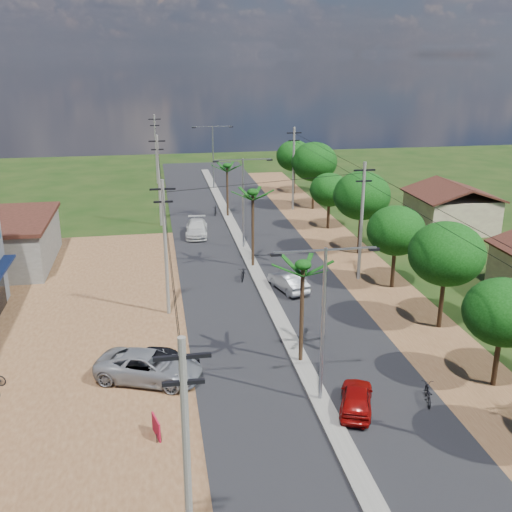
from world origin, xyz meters
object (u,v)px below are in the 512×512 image
(car_red_near, at_px, (356,399))
(moto_rider_east, at_px, (428,394))
(car_white_far, at_px, (197,229))
(car_parked_silver, at_px, (149,367))
(car_silver_mid, at_px, (288,282))
(car_parked_dark, at_px, (164,360))
(roadside_sign, at_px, (156,427))

(car_red_near, height_order, moto_rider_east, car_red_near)
(car_white_far, bearing_deg, car_parked_silver, -94.40)
(car_red_near, xyz_separation_m, car_parked_silver, (-9.77, 4.54, 0.14))
(car_silver_mid, bearing_deg, car_parked_silver, 32.62)
(car_white_far, xyz_separation_m, car_parked_dark, (-3.74, -25.31, -0.05))
(car_silver_mid, height_order, car_parked_silver, car_parked_silver)
(roadside_sign, bearing_deg, car_white_far, 67.08)
(car_silver_mid, height_order, car_white_far, car_white_far)
(car_red_near, xyz_separation_m, roadside_sign, (-9.50, -0.48, -0.16))
(car_parked_dark, bearing_deg, car_white_far, 7.14)
(car_red_near, height_order, car_parked_dark, car_parked_dark)
(car_parked_dark, distance_m, moto_rider_east, 13.77)
(car_parked_silver, height_order, moto_rider_east, car_parked_silver)
(car_parked_dark, bearing_deg, moto_rider_east, -97.15)
(car_white_far, relative_size, roadside_sign, 4.31)
(car_silver_mid, xyz_separation_m, car_parked_silver, (-9.96, -11.10, 0.11))
(car_parked_dark, bearing_deg, roadside_sign, -169.34)
(car_parked_silver, height_order, roadside_sign, car_parked_silver)
(car_parked_dark, bearing_deg, car_silver_mid, -26.29)
(car_silver_mid, bearing_deg, roadside_sign, 43.51)
(car_silver_mid, relative_size, moto_rider_east, 2.35)
(roadside_sign, bearing_deg, car_red_near, -12.27)
(moto_rider_east, bearing_deg, car_parked_dark, -5.17)
(car_red_near, height_order, car_parked_silver, car_parked_silver)
(car_parked_silver, bearing_deg, car_parked_dark, -21.34)
(moto_rider_east, bearing_deg, car_white_far, -56.17)
(car_red_near, bearing_deg, moto_rider_east, -158.26)
(car_white_far, bearing_deg, moto_rider_east, -68.31)
(car_parked_dark, relative_size, roadside_sign, 3.42)
(car_red_near, relative_size, car_white_far, 0.77)
(car_parked_silver, relative_size, car_parked_dark, 1.44)
(roadside_sign, bearing_deg, car_silver_mid, 43.81)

